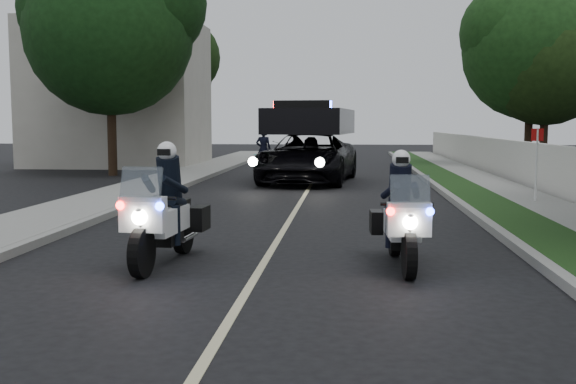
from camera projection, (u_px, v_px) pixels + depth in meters
name	position (u px, v px, depth m)	size (l,w,h in m)	color
ground	(226.00, 326.00, 7.13)	(120.00, 120.00, 0.00)	black
curb_right	(464.00, 207.00, 16.67)	(0.20, 60.00, 0.15)	gray
grass_verge	(493.00, 207.00, 16.61)	(1.20, 60.00, 0.16)	#193814
sidewalk_right	(548.00, 207.00, 16.49)	(1.40, 60.00, 0.16)	gray
curb_left	(137.00, 203.00, 17.39)	(0.20, 60.00, 0.15)	gray
sidewalk_left	(96.00, 203.00, 17.48)	(2.00, 60.00, 0.16)	gray
building_far	(119.00, 94.00, 33.41)	(8.00, 6.00, 7.00)	#A8A396
lane_marking	(297.00, 208.00, 17.04)	(0.12, 50.00, 0.01)	#BFB78C
police_moto_left	(165.00, 264.00, 10.28)	(0.76, 2.18, 1.85)	silver
police_moto_right	(401.00, 266.00, 10.13)	(0.71, 2.04, 1.73)	white
police_suv	(308.00, 182.00, 24.31)	(2.93, 6.33, 3.08)	black
bicycle	(264.00, 175.00, 27.61)	(0.58, 1.66, 0.87)	black
cyclist	(264.00, 175.00, 27.61)	(0.61, 0.41, 1.69)	black
sign_post	(535.00, 207.00, 17.27)	(0.32, 0.32, 2.04)	red
tree_right_d	(527.00, 168.00, 31.71)	(6.31, 6.31, 10.51)	#1B4316
tree_right_e	(542.00, 169.00, 31.15)	(5.53, 5.53, 9.22)	#1C3410
tree_left_near	(113.00, 175.00, 27.48)	(6.68, 6.68, 11.14)	#133612
tree_left_far	(164.00, 160.00, 38.70)	(5.61, 5.61, 9.34)	#18320F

